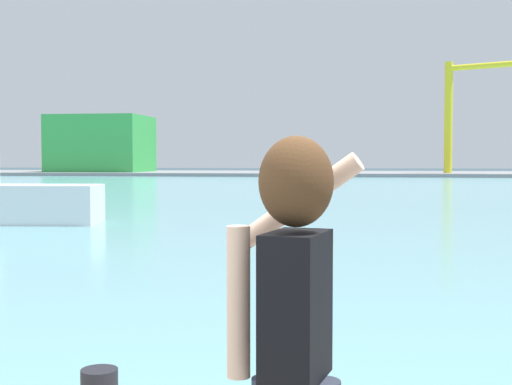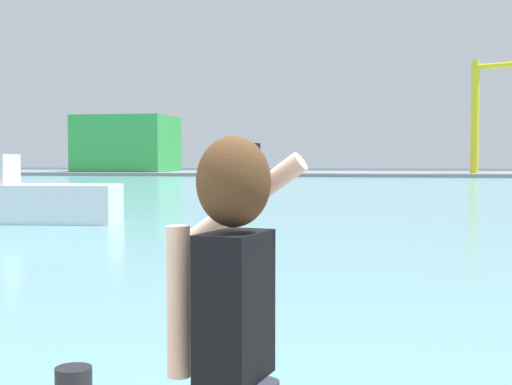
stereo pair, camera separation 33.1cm
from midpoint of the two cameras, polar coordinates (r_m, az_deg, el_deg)
The scene contains 6 objects.
ground_plane at distance 52.62m, azimuth 9.12°, elevation 0.29°, with size 220.00×220.00×0.00m, color #334751.
harbor_water at distance 54.62m, azimuth 9.17°, elevation 0.39°, with size 140.00×100.00×0.02m, color #6BA8B2.
far_shore_dock at distance 94.59m, azimuth 9.76°, elevation 1.49°, with size 140.00×20.00×0.43m, color gray.
person_photographer at distance 2.71m, azimuth 1.66°, elevation -9.83°, with size 0.53×0.56×1.74m.
warehouse_left at distance 99.68m, azimuth -10.22°, elevation 3.86°, with size 12.38×10.75×7.59m, color green.
port_crane at distance 91.22m, azimuth 18.01°, elevation 6.78°, with size 9.27×5.10×13.73m.
Camera 2 is at (1.47, -2.53, 2.23)m, focal length 49.82 mm.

